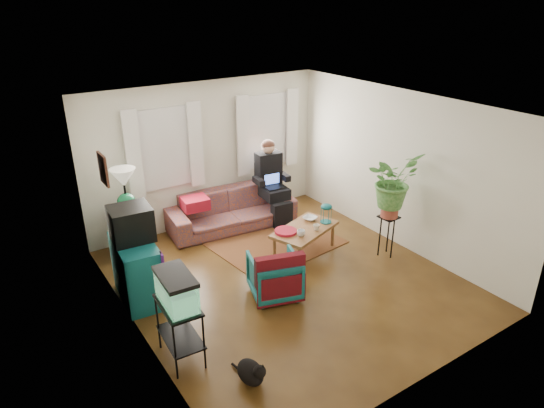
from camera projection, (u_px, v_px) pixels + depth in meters
floor at (287, 280)px, 7.28m from camera, size 4.50×5.00×0.01m
ceiling at (289, 108)px, 6.23m from camera, size 4.50×5.00×0.01m
wall_back at (207, 154)px, 8.66m from camera, size 4.50×0.01×2.60m
wall_front at (432, 283)px, 4.85m from camera, size 4.50×0.01×2.60m
wall_left at (130, 243)px, 5.62m from camera, size 0.01×5.00×2.60m
wall_right at (400, 170)px, 7.90m from camera, size 0.01×5.00×2.60m
window_left at (164, 149)px, 8.14m from camera, size 1.08×0.04×1.38m
window_right at (266, 131)px, 9.18m from camera, size 1.08×0.04×1.38m
curtains_left at (166, 150)px, 8.08m from camera, size 1.36×0.06×1.50m
curtains_right at (268, 132)px, 9.12m from camera, size 1.36×0.06×1.50m
picture_frame at (104, 169)px, 6.02m from camera, size 0.04×0.32×0.40m
area_rug at (275, 243)px, 8.34m from camera, size 2.16×1.81×0.01m
sofa at (230, 204)px, 8.76m from camera, size 2.38×1.15×0.90m
seated_person at (271, 184)px, 9.02m from camera, size 0.65×0.76×1.37m
side_table at (130, 232)px, 7.87m from camera, size 0.56×0.56×0.78m
table_lamp at (125, 191)px, 7.58m from camera, size 0.42×0.42×0.71m
dresser at (137, 271)px, 6.69m from camera, size 0.57×1.02×0.88m
crt_tv at (131, 223)px, 6.50m from camera, size 0.58×0.53×0.47m
aquarium_stand at (180, 331)px, 5.59m from camera, size 0.42×0.70×0.76m
aquarium at (176, 289)px, 5.36m from camera, size 0.38×0.64×0.40m
black_cat at (250, 370)px, 5.31m from camera, size 0.30×0.42×0.33m
armchair at (274, 274)px, 6.80m from camera, size 0.82×0.79×0.68m
serape_throw at (280, 275)px, 6.51m from camera, size 0.70×0.35×0.56m
coffee_table at (304, 241)px, 7.91m from camera, size 1.28×0.96×0.47m
cup_a at (301, 233)px, 7.55m from camera, size 0.16×0.16×0.10m
cup_b at (316, 227)px, 7.73m from camera, size 0.13×0.13×0.10m
bowl at (310, 218)px, 8.09m from camera, size 0.28×0.28×0.06m
snack_tray at (286, 231)px, 7.67m from camera, size 0.45×0.45×0.04m
birdcage at (326, 213)px, 7.95m from camera, size 0.24×0.24×0.33m
plant_stand at (387, 236)px, 7.83m from camera, size 0.31×0.31×0.70m
potted_plant at (392, 188)px, 7.50m from camera, size 0.84×0.74×0.88m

